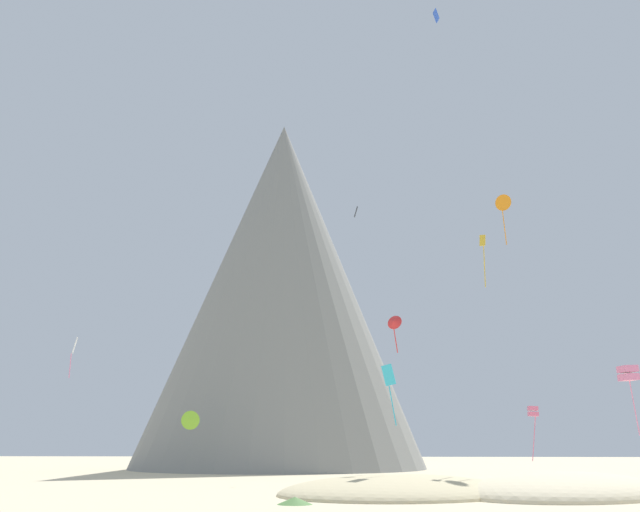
% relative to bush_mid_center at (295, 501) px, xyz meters
% --- Properties ---
extents(dune_foreground_left, '(21.34, 22.13, 3.09)m').
position_rel_bush_mid_center_xyz_m(dune_foreground_left, '(17.57, 8.92, -0.21)').
color(dune_foreground_left, beige).
rests_on(dune_foreground_left, ground_plane).
extents(dune_foreground_right, '(23.84, 24.13, 2.62)m').
position_rel_bush_mid_center_xyz_m(dune_foreground_right, '(6.25, 9.16, -0.21)').
color(dune_foreground_right, beige).
rests_on(dune_foreground_right, ground_plane).
extents(bush_mid_center, '(2.63, 2.63, 0.42)m').
position_rel_bush_mid_center_xyz_m(bush_mid_center, '(0.00, 0.00, 0.00)').
color(bush_mid_center, '#568442').
rests_on(bush_mid_center, ground_plane).
extents(rock_massif, '(52.44, 52.44, 56.68)m').
position_rel_bush_mid_center_xyz_m(rock_massif, '(-9.98, 62.51, 25.86)').
color(rock_massif, gray).
rests_on(rock_massif, ground_plane).
extents(kite_red_low, '(1.43, 1.09, 3.30)m').
position_rel_bush_mid_center_xyz_m(kite_red_low, '(6.39, 15.91, 13.19)').
color(kite_red_low, red).
extents(kite_pink_low, '(1.55, 1.53, 5.68)m').
position_rel_bush_mid_center_xyz_m(kite_pink_low, '(25.74, 17.65, 8.85)').
color(kite_pink_low, pink).
extents(kite_white_low, '(0.66, 0.64, 3.93)m').
position_rel_bush_mid_center_xyz_m(kite_white_low, '(-24.41, 21.39, 12.04)').
color(kite_white_low, white).
extents(kite_rainbow_low, '(1.03, 1.01, 5.49)m').
position_rel_bush_mid_center_xyz_m(kite_rainbow_low, '(20.76, 31.66, 6.42)').
color(kite_rainbow_low, '#E5668C').
extents(kite_blue_high, '(0.48, 0.97, 1.02)m').
position_rel_bush_mid_center_xyz_m(kite_blue_high, '(10.59, 8.80, 38.23)').
color(kite_blue_high, blue).
extents(kite_orange_high, '(1.63, 1.23, 5.16)m').
position_rel_bush_mid_center_xyz_m(kite_orange_high, '(17.78, 23.04, 26.28)').
color(kite_orange_high, orange).
extents(kite_lime_low, '(2.05, 1.19, 2.16)m').
position_rel_bush_mid_center_xyz_m(kite_lime_low, '(-17.00, 37.20, 5.93)').
color(kite_lime_low, '#8CD133').
extents(kite_black_high, '(0.48, 1.11, 1.45)m').
position_rel_bush_mid_center_xyz_m(kite_black_high, '(2.59, 37.58, 31.15)').
color(kite_black_high, black).
extents(kite_cyan_low, '(1.09, 0.52, 4.51)m').
position_rel_bush_mid_center_xyz_m(kite_cyan_low, '(5.76, 10.02, 7.70)').
color(kite_cyan_low, '#33BCDB').
extents(kite_gold_mid, '(0.63, 0.38, 5.05)m').
position_rel_bush_mid_center_xyz_m(kite_gold_mid, '(14.93, 19.78, 20.47)').
color(kite_gold_mid, gold).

